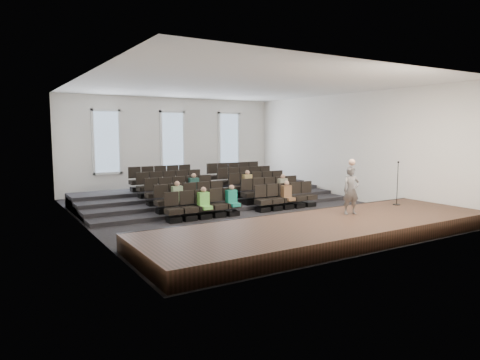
# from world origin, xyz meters

# --- Properties ---
(ground) EXTENTS (14.00, 14.00, 0.00)m
(ground) POSITION_xyz_m (0.00, 0.00, 0.00)
(ground) COLOR black
(ground) RESTS_ON ground
(ceiling) EXTENTS (12.00, 14.00, 0.02)m
(ceiling) POSITION_xyz_m (0.00, 0.00, 5.01)
(ceiling) COLOR white
(ceiling) RESTS_ON ground
(wall_back) EXTENTS (12.00, 0.04, 5.00)m
(wall_back) POSITION_xyz_m (0.00, 7.02, 2.50)
(wall_back) COLOR white
(wall_back) RESTS_ON ground
(wall_front) EXTENTS (12.00, 0.04, 5.00)m
(wall_front) POSITION_xyz_m (0.00, -7.02, 2.50)
(wall_front) COLOR white
(wall_front) RESTS_ON ground
(wall_left) EXTENTS (0.04, 14.00, 5.00)m
(wall_left) POSITION_xyz_m (-6.02, 0.00, 2.50)
(wall_left) COLOR white
(wall_left) RESTS_ON ground
(wall_right) EXTENTS (0.04, 14.00, 5.00)m
(wall_right) POSITION_xyz_m (6.02, 0.00, 2.50)
(wall_right) COLOR white
(wall_right) RESTS_ON ground
(stage) EXTENTS (11.80, 3.60, 0.50)m
(stage) POSITION_xyz_m (0.00, -5.10, 0.25)
(stage) COLOR #482A1E
(stage) RESTS_ON ground
(stage_lip) EXTENTS (11.80, 0.06, 0.52)m
(stage_lip) POSITION_xyz_m (0.00, -3.33, 0.25)
(stage_lip) COLOR black
(stage_lip) RESTS_ON ground
(risers) EXTENTS (11.80, 4.80, 0.60)m
(risers) POSITION_xyz_m (0.00, 3.17, 0.20)
(risers) COLOR black
(risers) RESTS_ON ground
(seating_rows) EXTENTS (6.80, 4.70, 1.67)m
(seating_rows) POSITION_xyz_m (-0.00, 1.54, 0.68)
(seating_rows) COLOR black
(seating_rows) RESTS_ON ground
(windows) EXTENTS (8.44, 0.10, 3.24)m
(windows) POSITION_xyz_m (0.00, 6.95, 2.70)
(windows) COLOR white
(windows) RESTS_ON wall_back
(audience) EXTENTS (5.45, 2.64, 1.10)m
(audience) POSITION_xyz_m (-0.10, 0.30, 0.81)
(audience) COLOR #75D957
(audience) RESTS_ON seating_rows
(speaker) EXTENTS (0.66, 0.54, 1.58)m
(speaker) POSITION_xyz_m (1.49, -4.60, 1.29)
(speaker) COLOR #5F5C5A
(speaker) RESTS_ON stage
(mic_stand) EXTENTS (0.27, 0.27, 1.63)m
(mic_stand) POSITION_xyz_m (4.30, -4.20, 0.99)
(mic_stand) COLOR black
(mic_stand) RESTS_ON stage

